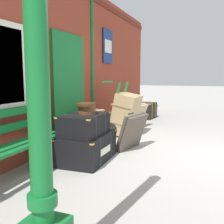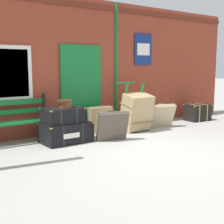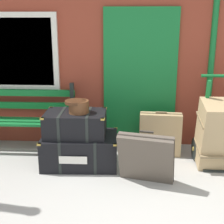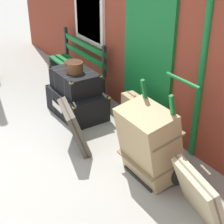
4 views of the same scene
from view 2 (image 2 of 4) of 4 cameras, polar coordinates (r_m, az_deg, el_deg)
The scene contains 12 objects.
ground_plane at distance 5.67m, azimuth 6.56°, elevation -7.86°, with size 60.00×60.00×0.00m, color #A3A099.
brick_facade at distance 7.57m, azimuth -6.53°, elevation 8.54°, with size 10.40×0.35×3.20m.
platform_bench at distance 6.59m, azimuth -18.18°, elevation -1.93°, with size 1.60×0.43×1.01m.
steamer_trunk_base at distance 6.51m, azimuth -8.60°, elevation -3.81°, with size 1.04×0.69×0.43m.
steamer_trunk_middle at distance 6.43m, azimuth -9.13°, elevation -0.63°, with size 0.82×0.57×0.33m.
round_hatbox at distance 6.39m, azimuth -8.75°, elevation 1.65°, with size 0.31×0.28×0.17m.
porters_trolley at distance 7.66m, azimuth 3.79°, elevation -1.40°, with size 0.71×0.62×1.19m.
large_brown_trunk at distance 7.49m, azimuth 4.64°, elevation -0.06°, with size 0.70×0.60×0.95m.
suitcase_slate at distance 7.38m, azimuth -2.20°, elevation -1.45°, with size 0.61×0.24×0.66m.
suitcase_brown at distance 8.08m, azimuth 9.30°, elevation -0.69°, with size 0.74×0.48×0.63m.
suitcase_olive at distance 6.52m, azimuth 0.12°, elevation -2.67°, with size 0.71×0.46×0.66m.
corner_trunk at distance 9.34m, azimuth 15.69°, elevation -0.08°, with size 0.73×0.55×0.49m.
Camera 2 is at (-3.61, -4.06, 1.60)m, focal length 48.84 mm.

